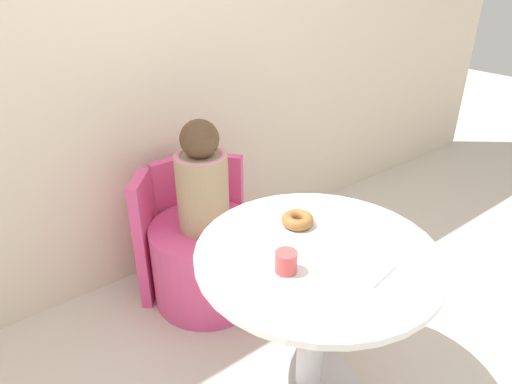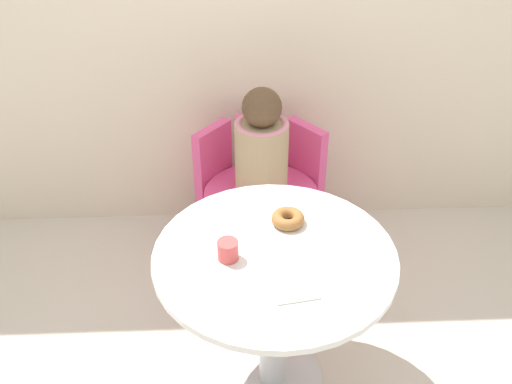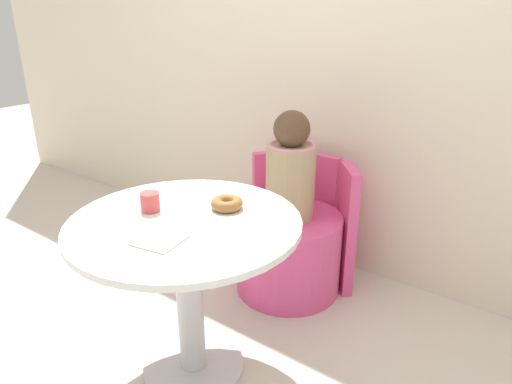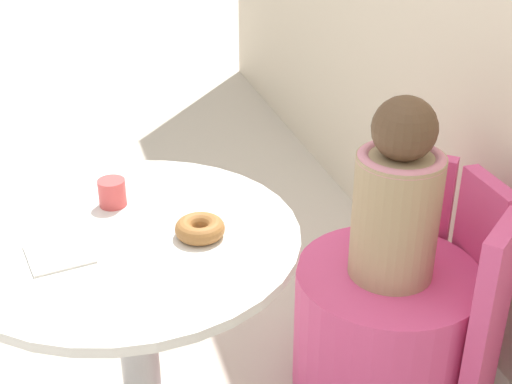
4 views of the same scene
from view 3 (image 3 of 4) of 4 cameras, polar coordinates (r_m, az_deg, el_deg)
The scene contains 9 objects.
ground_plane at distance 2.06m, azimuth -9.27°, elevation -19.67°, with size 12.00×12.00×0.00m, color beige.
back_wall at distance 2.47m, azimuth 8.69°, elevation 17.87°, with size 6.00×0.06×2.40m.
round_table at distance 1.71m, azimuth -8.60°, elevation -8.32°, with size 0.84×0.84×0.66m.
tub_chair at distance 2.36m, azimuth 4.05°, elevation -7.55°, with size 0.53×0.53×0.41m.
booth_backrest at distance 2.47m, azimuth 6.88°, elevation -3.00°, with size 0.63×0.23×0.66m.
child_figure at distance 2.17m, azimuth 4.35°, elevation 2.78°, with size 0.24×0.24×0.53m.
donut at distance 1.70m, azimuth -3.66°, elevation -1.43°, with size 0.12×0.12×0.04m.
cup at distance 1.72m, azimuth -13.11°, elevation -1.21°, with size 0.07×0.07×0.07m.
paper_napkin at distance 1.51m, azimuth -11.94°, elevation -5.90°, with size 0.16×0.16×0.01m.
Camera 3 is at (1.15, -1.05, 1.35)m, focal length 32.00 mm.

